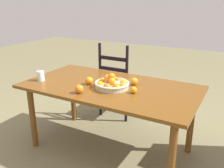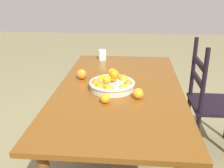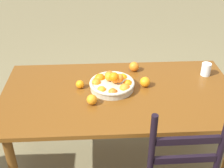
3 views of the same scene
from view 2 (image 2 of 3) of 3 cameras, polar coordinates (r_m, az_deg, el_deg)
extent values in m
plane|color=olive|center=(2.35, 1.45, -17.15)|extent=(12.00, 12.00, 0.00)
cube|color=brown|center=(1.99, 1.64, -1.00)|extent=(1.72, 0.92, 0.03)
cylinder|color=brown|center=(2.85, -4.52, -1.77)|extent=(0.06, 0.06, 0.69)
cylinder|color=brown|center=(2.83, 9.55, -2.24)|extent=(0.06, 0.06, 0.69)
cube|color=black|center=(2.49, 21.62, -4.14)|extent=(0.45, 0.45, 0.03)
cylinder|color=black|center=(2.38, 17.63, -11.17)|extent=(0.04, 0.04, 0.44)
cylinder|color=black|center=(2.71, 15.92, -6.83)|extent=(0.04, 0.04, 0.44)
cylinder|color=black|center=(2.16, 19.14, 0.45)|extent=(0.04, 0.04, 0.54)
cylinder|color=black|center=(2.51, 17.10, 3.57)|extent=(0.04, 0.04, 0.54)
cube|color=black|center=(2.35, 17.90, 1.00)|extent=(0.35, 0.03, 0.04)
cube|color=black|center=(2.31, 18.29, 4.22)|extent=(0.35, 0.03, 0.04)
cylinder|color=beige|center=(1.93, 0.00, -0.43)|extent=(0.32, 0.32, 0.05)
torus|color=beige|center=(1.92, 0.00, 0.25)|extent=(0.33, 0.33, 0.02)
sphere|color=orange|center=(1.82, -0.71, -1.28)|extent=(0.07, 0.07, 0.07)
sphere|color=orange|center=(1.85, 2.43, -0.97)|extent=(0.07, 0.07, 0.07)
sphere|color=orange|center=(1.92, 3.47, -0.12)|extent=(0.07, 0.07, 0.07)
sphere|color=orange|center=(2.00, 2.39, 0.92)|extent=(0.08, 0.08, 0.08)
sphere|color=orange|center=(2.03, 0.54, 1.20)|extent=(0.07, 0.07, 0.07)
sphere|color=orange|center=(2.01, -2.03, 0.98)|extent=(0.07, 0.07, 0.07)
sphere|color=orange|center=(1.92, -3.47, 0.05)|extent=(0.08, 0.08, 0.08)
sphere|color=orange|center=(1.85, -2.61, -0.82)|extent=(0.08, 0.08, 0.08)
sphere|color=orange|center=(1.91, 0.52, 2.01)|extent=(0.07, 0.07, 0.07)
sphere|color=orange|center=(1.89, -1.13, 0.97)|extent=(0.06, 0.06, 0.06)
sphere|color=orange|center=(1.95, 0.25, 1.97)|extent=(0.07, 0.07, 0.07)
sphere|color=orange|center=(1.92, 0.23, 1.50)|extent=(0.06, 0.06, 0.06)
sphere|color=orange|center=(2.14, -6.53, 2.10)|extent=(0.08, 0.08, 0.08)
sphere|color=orange|center=(1.78, 5.63, -2.03)|extent=(0.07, 0.07, 0.07)
sphere|color=orange|center=(2.16, 0.07, 2.37)|extent=(0.08, 0.08, 0.08)
sphere|color=orange|center=(1.71, -1.52, -3.15)|extent=(0.06, 0.06, 0.06)
cylinder|color=silver|center=(2.65, -2.10, 6.28)|extent=(0.07, 0.07, 0.10)
camera|label=1|loc=(2.22, -68.46, 10.26)|focal=39.53mm
camera|label=3|loc=(2.42, 55.29, 23.52)|focal=47.21mm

